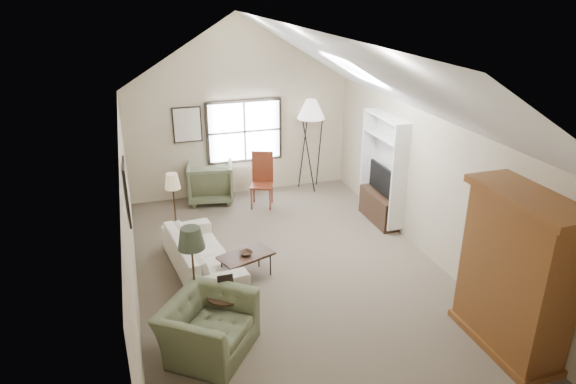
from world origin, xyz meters
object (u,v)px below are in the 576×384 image
object	(u,v)px
armoire	(516,274)
armchair_far	(211,181)
coffee_table	(246,266)
side_table	(227,310)
sofa	(202,255)
side_chair	(262,181)
armchair_near	(208,327)

from	to	relation	value
armoire	armchair_far	distance (m)	6.80
coffee_table	side_table	bearing A→B (deg)	-115.11
coffee_table	sofa	bearing A→B (deg)	147.56
side_chair	side_table	bearing A→B (deg)	-89.52
armoire	armchair_far	xyz separation A→B (m)	(-2.94, 6.10, -0.65)
side_table	side_chair	world-z (taller)	side_chair
side_table	armoire	bearing A→B (deg)	-23.13
armchair_near	side_table	distance (m)	0.56
coffee_table	armchair_far	bearing A→B (deg)	90.07
armoire	coffee_table	xyz separation A→B (m)	(-2.94, 2.68, -0.88)
sofa	coffee_table	xyz separation A→B (m)	(0.65, -0.42, -0.11)
armchair_far	side_table	bearing A→B (deg)	92.83
side_chair	armchair_near	bearing A→B (deg)	-91.29
side_chair	armchair_far	bearing A→B (deg)	168.09
armchair_far	side_chair	distance (m)	1.21
armchair_far	side_table	distance (m)	4.64
sofa	side_chair	distance (m)	2.87
armoire	armchair_near	bearing A→B (deg)	164.59
side_table	side_chair	bearing A→B (deg)	68.59
side_table	armchair_near	bearing A→B (deg)	-126.99
armoire	armchair_near	world-z (taller)	armoire
armchair_near	armchair_far	world-z (taller)	armchair_far
coffee_table	side_table	size ratio (longest dim) A/B	1.54
armoire	armchair_far	world-z (taller)	armoire
armchair_near	side_chair	bearing A→B (deg)	14.43
sofa	side_table	bearing A→B (deg)	175.71
armoire	coffee_table	world-z (taller)	armoire
sofa	coffee_table	bearing A→B (deg)	-130.31
sofa	armchair_near	size ratio (longest dim) A/B	1.94
sofa	armchair_far	size ratio (longest dim) A/B	2.25
armchair_near	armchair_far	bearing A→B (deg)	27.71
armoire	armchair_far	size ratio (longest dim) A/B	2.21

